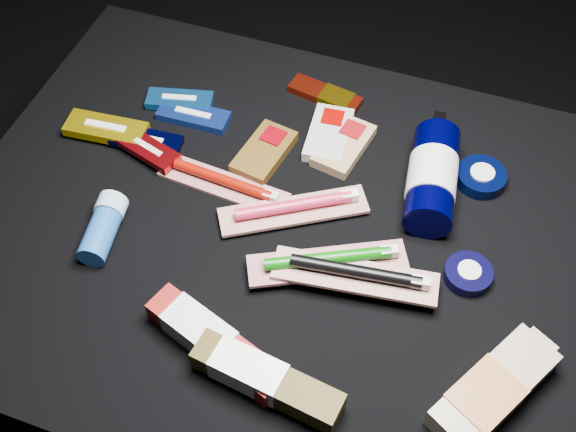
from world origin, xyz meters
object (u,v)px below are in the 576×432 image
(lotion_bottle, at_px, (432,177))
(toothpaste_carton_red, at_px, (210,340))
(deodorant_stick, at_px, (103,227))
(bodywash_bottle, at_px, (492,391))

(lotion_bottle, bearing_deg, toothpaste_carton_red, -128.66)
(lotion_bottle, xyz_separation_m, deodorant_stick, (-0.44, -0.24, -0.02))
(bodywash_bottle, xyz_separation_m, toothpaste_carton_red, (-0.36, -0.05, -0.00))
(bodywash_bottle, bearing_deg, lotion_bottle, 145.21)
(lotion_bottle, distance_m, bodywash_bottle, 0.34)
(bodywash_bottle, distance_m, deodorant_stick, 0.59)
(deodorant_stick, bearing_deg, toothpaste_carton_red, -36.82)
(lotion_bottle, relative_size, bodywash_bottle, 1.21)
(deodorant_stick, bearing_deg, bodywash_bottle, -15.34)
(lotion_bottle, distance_m, toothpaste_carton_red, 0.42)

